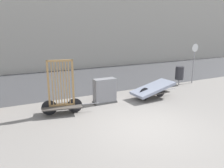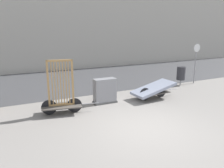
# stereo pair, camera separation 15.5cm
# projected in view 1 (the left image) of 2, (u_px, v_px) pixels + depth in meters

# --- Properties ---
(ground_plane) EXTENTS (60.00, 60.00, 0.00)m
(ground_plane) POSITION_uv_depth(u_px,v_px,m) (146.00, 128.00, 7.01)
(ground_plane) COLOR gray
(road_strip) EXTENTS (56.00, 7.17, 0.01)m
(road_strip) POSITION_uv_depth(u_px,v_px,m) (74.00, 80.00, 13.74)
(road_strip) COLOR #424244
(road_strip) RESTS_ON ground_plane
(bike_cart_with_bedframe) EXTENTS (2.17, 1.01, 2.04)m
(bike_cart_with_bedframe) POSITION_uv_depth(u_px,v_px,m) (62.00, 97.00, 8.05)
(bike_cart_with_bedframe) COLOR #4C4742
(bike_cart_with_bedframe) RESTS_ON ground_plane
(bike_cart_with_mattress) EXTENTS (2.40, 1.07, 0.76)m
(bike_cart_with_mattress) POSITION_uv_depth(u_px,v_px,m) (153.00, 89.00, 9.93)
(bike_cart_with_mattress) COLOR #4C4742
(bike_cart_with_mattress) RESTS_ON ground_plane
(utility_cabinet) EXTENTS (1.00, 0.46, 1.07)m
(utility_cabinet) POSITION_uv_depth(u_px,v_px,m) (105.00, 92.00, 9.32)
(utility_cabinet) COLOR #4C4C4C
(utility_cabinet) RESTS_ON ground_plane
(trash_bin) EXTENTS (0.47, 0.47, 1.06)m
(trash_bin) POSITION_uv_depth(u_px,v_px,m) (180.00, 73.00, 12.37)
(trash_bin) COLOR gray
(trash_bin) RESTS_ON ground_plane
(sign_post) EXTENTS (0.46, 0.06, 2.35)m
(sign_post) POSITION_uv_depth(u_px,v_px,m) (194.00, 58.00, 12.62)
(sign_post) COLOR gray
(sign_post) RESTS_ON ground_plane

